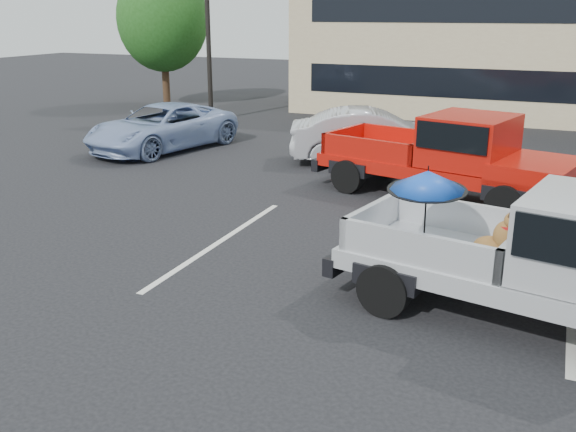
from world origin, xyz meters
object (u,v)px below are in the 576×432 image
silver_pickup (571,257)px  red_pickup (460,154)px  tree_left (162,19)px  blue_suv (162,127)px  silver_sedan (373,136)px

silver_pickup → red_pickup: size_ratio=0.97×
red_pickup → silver_pickup: bearing=-54.2°
tree_left → blue_suv: size_ratio=1.22×
blue_suv → silver_pickup: bearing=-20.7°
tree_left → silver_sedan: (11.78, -7.63, -2.98)m
tree_left → red_pickup: (14.58, -10.49, -2.68)m
tree_left → silver_sedan: bearing=-32.9°
blue_suv → red_pickup: bearing=0.8°
silver_pickup → silver_sedan: silver_pickup is taller
tree_left → silver_pickup: tree_left is taller
red_pickup → blue_suv: size_ratio=1.25×
red_pickup → silver_sedan: (-2.80, 2.86, -0.31)m
tree_left → silver_pickup: bearing=-43.9°
silver_sedan → blue_suv: (-6.41, -0.77, -0.06)m
silver_sedan → silver_pickup: bearing=-169.5°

